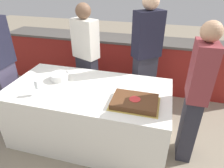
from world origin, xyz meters
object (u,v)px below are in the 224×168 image
at_px(person_seated_left, 1,67).
at_px(person_seated_right, 196,96).
at_px(wine_glass, 37,85).
at_px(cake, 135,102).
at_px(person_cutting_cake, 146,58).
at_px(person_standing_back, 86,57).
at_px(plate_stack, 60,77).

height_order(person_seated_left, person_seated_right, person_seated_left).
relative_size(wine_glass, person_seated_left, 0.11).
relative_size(cake, person_cutting_cake, 0.29).
height_order(wine_glass, person_standing_back, person_standing_back).
bearing_deg(cake, person_seated_right, 16.58).
distance_m(person_seated_left, person_standing_back, 1.15).
distance_m(plate_stack, wine_glass, 0.40).
relative_size(cake, person_seated_right, 0.32).
xyz_separation_m(plate_stack, person_seated_right, (1.62, -0.11, 0.04)).
bearing_deg(plate_stack, person_seated_left, -171.97).
xyz_separation_m(wine_glass, person_standing_back, (0.19, 1.00, -0.04)).
bearing_deg(plate_stack, person_cutting_cake, 30.95).
xyz_separation_m(cake, person_seated_right, (0.60, 0.18, 0.06)).
relative_size(person_seated_left, person_standing_back, 1.06).
xyz_separation_m(person_seated_right, person_standing_back, (-1.49, 0.72, 0.00)).
height_order(plate_stack, wine_glass, wine_glass).
relative_size(person_cutting_cake, person_standing_back, 1.09).
bearing_deg(person_cutting_cake, cake, 50.64).
bearing_deg(wine_glass, cake, 5.25).
bearing_deg(person_seated_right, person_standing_back, -115.66).
bearing_deg(wine_glass, person_seated_right, 9.42).
relative_size(cake, plate_stack, 2.20).
distance_m(wine_glass, person_cutting_cake, 1.47).
bearing_deg(person_seated_left, cake, -95.77).
bearing_deg(cake, wine_glass, -174.75).
height_order(plate_stack, person_standing_back, person_standing_back).
xyz_separation_m(person_cutting_cake, person_standing_back, (-0.89, 0.00, -0.08)).
bearing_deg(person_seated_right, person_seated_left, -90.00).
height_order(cake, plate_stack, plate_stack).
bearing_deg(person_seated_left, plate_stack, -81.97).
relative_size(plate_stack, wine_glass, 1.26).
relative_size(person_cutting_cake, person_seated_left, 1.03).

